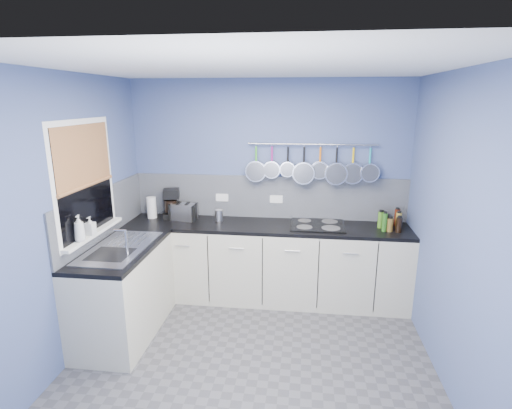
% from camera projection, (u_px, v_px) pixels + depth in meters
% --- Properties ---
extents(floor, '(3.20, 3.00, 0.02)m').
position_uv_depth(floor, '(251.00, 361.00, 3.56)').
color(floor, '#47474C').
rests_on(floor, ground).
extents(ceiling, '(3.20, 3.00, 0.02)m').
position_uv_depth(ceiling, '(250.00, 65.00, 2.92)').
color(ceiling, white).
rests_on(ceiling, ground).
extents(wall_back, '(3.20, 0.02, 2.50)m').
position_uv_depth(wall_back, '(268.00, 188.00, 4.69)').
color(wall_back, '#445384').
rests_on(wall_back, ground).
extents(wall_front, '(3.20, 0.02, 2.50)m').
position_uv_depth(wall_front, '(205.00, 332.00, 1.79)').
color(wall_front, '#445384').
rests_on(wall_front, ground).
extents(wall_left, '(0.02, 3.00, 2.50)m').
position_uv_depth(wall_left, '(66.00, 221.00, 3.43)').
color(wall_left, '#445384').
rests_on(wall_left, ground).
extents(wall_right, '(0.02, 3.00, 2.50)m').
position_uv_depth(wall_right, '(458.00, 236.00, 3.04)').
color(wall_right, '#445384').
rests_on(wall_right, ground).
extents(backsplash_back, '(3.20, 0.02, 0.50)m').
position_uv_depth(backsplash_back, '(268.00, 197.00, 4.69)').
color(backsplash_back, gray).
rests_on(backsplash_back, wall_back).
extents(backsplash_left, '(0.02, 1.80, 0.50)m').
position_uv_depth(backsplash_left, '(104.00, 213.00, 4.03)').
color(backsplash_left, gray).
rests_on(backsplash_left, wall_left).
extents(cabinet_run_back, '(3.20, 0.60, 0.86)m').
position_uv_depth(cabinet_run_back, '(265.00, 263.00, 4.60)').
color(cabinet_run_back, '#BCB8A3').
rests_on(cabinet_run_back, ground).
extents(worktop_back, '(3.20, 0.60, 0.04)m').
position_uv_depth(worktop_back, '(265.00, 226.00, 4.48)').
color(worktop_back, black).
rests_on(worktop_back, cabinet_run_back).
extents(cabinet_run_left, '(0.60, 1.20, 0.86)m').
position_uv_depth(cabinet_run_left, '(124.00, 293.00, 3.89)').
color(cabinet_run_left, '#BCB8A3').
rests_on(cabinet_run_left, ground).
extents(worktop_left, '(0.60, 1.20, 0.04)m').
position_uv_depth(worktop_left, '(120.00, 250.00, 3.77)').
color(worktop_left, black).
rests_on(worktop_left, cabinet_run_left).
extents(window_frame, '(0.01, 1.00, 1.10)m').
position_uv_depth(window_frame, '(85.00, 180.00, 3.64)').
color(window_frame, white).
rests_on(window_frame, wall_left).
extents(window_glass, '(0.01, 0.90, 1.00)m').
position_uv_depth(window_glass, '(86.00, 180.00, 3.64)').
color(window_glass, black).
rests_on(window_glass, wall_left).
extents(bamboo_blind, '(0.01, 0.90, 0.55)m').
position_uv_depth(bamboo_blind, '(84.00, 156.00, 3.58)').
color(bamboo_blind, '#98623B').
rests_on(bamboo_blind, wall_left).
extents(window_sill, '(0.10, 0.98, 0.03)m').
position_uv_depth(window_sill, '(93.00, 233.00, 3.77)').
color(window_sill, white).
rests_on(window_sill, wall_left).
extents(sink_unit, '(0.50, 0.95, 0.01)m').
position_uv_depth(sink_unit, '(120.00, 248.00, 3.77)').
color(sink_unit, silver).
rests_on(sink_unit, worktop_left).
extents(mixer_tap, '(0.12, 0.08, 0.26)m').
position_uv_depth(mixer_tap, '(126.00, 242.00, 3.54)').
color(mixer_tap, silver).
rests_on(mixer_tap, worktop_left).
extents(socket_left, '(0.15, 0.01, 0.09)m').
position_uv_depth(socket_left, '(222.00, 198.00, 4.75)').
color(socket_left, white).
rests_on(socket_left, backsplash_back).
extents(socket_right, '(0.15, 0.01, 0.09)m').
position_uv_depth(socket_right, '(276.00, 199.00, 4.67)').
color(socket_right, white).
rests_on(socket_right, backsplash_back).
extents(pot_rail, '(1.45, 0.02, 0.02)m').
position_uv_depth(pot_rail, '(313.00, 144.00, 4.43)').
color(pot_rail, silver).
rests_on(pot_rail, wall_back).
extents(soap_bottle_a, '(0.11, 0.11, 0.24)m').
position_uv_depth(soap_bottle_a, '(79.00, 228.00, 3.49)').
color(soap_bottle_a, white).
rests_on(soap_bottle_a, window_sill).
extents(soap_bottle_b, '(0.08, 0.08, 0.17)m').
position_uv_depth(soap_bottle_b, '(90.00, 226.00, 3.66)').
color(soap_bottle_b, white).
rests_on(soap_bottle_b, window_sill).
extents(paper_towel, '(0.14, 0.14, 0.25)m').
position_uv_depth(paper_towel, '(152.00, 208.00, 4.70)').
color(paper_towel, white).
rests_on(paper_towel, worktop_back).
extents(coffee_maker, '(0.24, 0.26, 0.34)m').
position_uv_depth(coffee_maker, '(171.00, 204.00, 4.70)').
color(coffee_maker, black).
rests_on(coffee_maker, worktop_back).
extents(toaster, '(0.32, 0.22, 0.19)m').
position_uv_depth(toaster, '(183.00, 212.00, 4.65)').
color(toaster, silver).
rests_on(toaster, worktop_back).
extents(canister, '(0.11, 0.11, 0.13)m').
position_uv_depth(canister, '(219.00, 215.00, 4.59)').
color(canister, silver).
rests_on(canister, worktop_back).
extents(hob, '(0.59, 0.52, 0.01)m').
position_uv_depth(hob, '(317.00, 225.00, 4.45)').
color(hob, black).
rests_on(hob, worktop_back).
extents(pan_0, '(0.24, 0.07, 0.43)m').
position_uv_depth(pan_0, '(256.00, 163.00, 4.55)').
color(pan_0, silver).
rests_on(pan_0, pot_rail).
extents(pan_1, '(0.20, 0.07, 0.39)m').
position_uv_depth(pan_1, '(272.00, 161.00, 4.53)').
color(pan_1, silver).
rests_on(pan_1, pot_rail).
extents(pan_2, '(0.18, 0.09, 0.37)m').
position_uv_depth(pan_2, '(288.00, 160.00, 4.50)').
color(pan_2, silver).
rests_on(pan_2, pot_rail).
extents(pan_3, '(0.26, 0.10, 0.45)m').
position_uv_depth(pan_3, '(304.00, 164.00, 4.49)').
color(pan_3, silver).
rests_on(pan_3, pot_rail).
extents(pan_4, '(0.20, 0.05, 0.39)m').
position_uv_depth(pan_4, '(320.00, 162.00, 4.46)').
color(pan_4, silver).
rests_on(pan_4, pot_rail).
extents(pan_5, '(0.26, 0.09, 0.45)m').
position_uv_depth(pan_5, '(336.00, 165.00, 4.45)').
color(pan_5, silver).
rests_on(pan_5, pot_rail).
extents(pan_6, '(0.24, 0.08, 0.43)m').
position_uv_depth(pan_6, '(353.00, 164.00, 4.42)').
color(pan_6, silver).
rests_on(pan_6, pot_rail).
extents(pan_7, '(0.21, 0.11, 0.40)m').
position_uv_depth(pan_7, '(370.00, 163.00, 4.40)').
color(pan_7, silver).
rests_on(pan_7, pot_rail).
extents(condiment_0, '(0.06, 0.06, 0.19)m').
position_uv_depth(condiment_0, '(397.00, 218.00, 4.41)').
color(condiment_0, '#4C190C').
rests_on(condiment_0, worktop_back).
extents(condiment_1, '(0.06, 0.06, 0.11)m').
position_uv_depth(condiment_1, '(388.00, 221.00, 4.42)').
color(condiment_1, '#8C5914').
rests_on(condiment_1, worktop_back).
extents(condiment_2, '(0.06, 0.06, 0.16)m').
position_uv_depth(condiment_2, '(382.00, 219.00, 4.42)').
color(condiment_2, black).
rests_on(condiment_2, worktop_back).
extents(condiment_3, '(0.06, 0.06, 0.18)m').
position_uv_depth(condiment_3, '(398.00, 221.00, 4.31)').
color(condiment_3, olive).
rests_on(condiment_3, worktop_back).
extents(condiment_4, '(0.07, 0.07, 0.13)m').
position_uv_depth(condiment_4, '(389.00, 223.00, 4.32)').
color(condiment_4, brown).
rests_on(condiment_4, worktop_back).
extents(condiment_5, '(0.06, 0.06, 0.18)m').
position_uv_depth(condiment_5, '(380.00, 220.00, 4.34)').
color(condiment_5, '#3F721E').
rests_on(condiment_5, worktop_back).
extents(condiment_6, '(0.06, 0.06, 0.16)m').
position_uv_depth(condiment_6, '(399.00, 225.00, 4.20)').
color(condiment_6, black).
rests_on(condiment_6, worktop_back).
extents(condiment_7, '(0.07, 0.07, 0.14)m').
position_uv_depth(condiment_7, '(390.00, 225.00, 4.23)').
color(condiment_7, brown).
rests_on(condiment_7, worktop_back).
extents(condiment_8, '(0.05, 0.05, 0.20)m').
position_uv_depth(condiment_8, '(385.00, 222.00, 4.22)').
color(condiment_8, '#265919').
rests_on(condiment_8, worktop_back).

